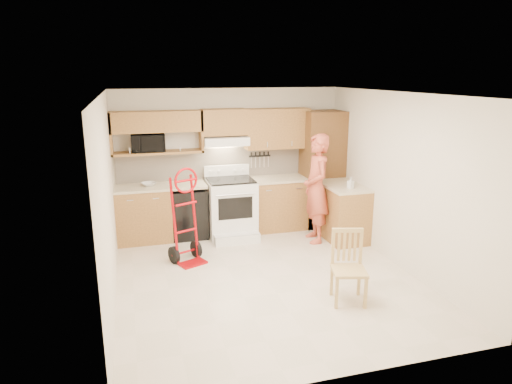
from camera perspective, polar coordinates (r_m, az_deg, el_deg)
name	(u,v)px	position (r m, az deg, el deg)	size (l,w,h in m)	color
floor	(266,278)	(6.46, 1.22, -10.67)	(4.00, 4.50, 0.02)	beige
ceiling	(267,93)	(5.84, 1.35, 12.27)	(4.00, 4.50, 0.02)	white
wall_back	(229,160)	(8.17, -3.34, 4.04)	(4.00, 0.02, 2.50)	beige
wall_front	(343,254)	(4.03, 10.75, -7.56)	(4.00, 0.02, 2.50)	beige
wall_left	(107,202)	(5.79, -18.11, -1.14)	(0.02, 4.50, 2.50)	beige
wall_right	(400,181)	(6.87, 17.53, 1.34)	(0.02, 4.50, 2.50)	beige
backsplash	(230,163)	(8.15, -3.30, 3.66)	(3.92, 0.03, 0.55)	beige
lower_cab_left	(144,215)	(7.88, -13.85, -2.77)	(0.90, 0.60, 0.90)	#AE7A39
dishwasher	(189,213)	(7.94, -8.42, -2.55)	(0.60, 0.60, 0.85)	black
lower_cab_right	(278,204)	(8.28, 2.82, -1.50)	(1.14, 0.60, 0.90)	#AE7A39
countertop_left	(160,186)	(7.77, -11.85, 0.70)	(1.50, 0.63, 0.04)	beige
countertop_right	(279,179)	(8.16, 2.86, 1.67)	(1.14, 0.63, 0.04)	beige
cab_return_right	(342,213)	(7.89, 10.68, -2.57)	(0.60, 1.00, 0.90)	#AE7A39
countertop_return	(343,186)	(7.77, 10.85, 0.75)	(0.63, 1.00, 0.04)	beige
pantry_tall	(322,169)	(8.42, 8.18, 2.85)	(0.70, 0.60, 2.10)	#543814
upper_cab_left	(156,122)	(7.72, -12.34, 8.59)	(1.50, 0.33, 0.34)	#AE7A39
upper_shelf_mw	(158,152)	(7.79, -12.14, 4.86)	(1.50, 0.33, 0.04)	#AE7A39
upper_cab_center	(224,122)	(7.87, -4.00, 8.71)	(0.76, 0.33, 0.44)	#AE7A39
upper_cab_right	(277,128)	(8.13, 2.64, 7.93)	(1.14, 0.33, 0.70)	#AE7A39
range_hood	(225,141)	(7.85, -3.87, 6.41)	(0.76, 0.46, 0.14)	white
knife_strip	(260,159)	(8.25, 0.48, 4.10)	(0.40, 0.05, 0.29)	black
microwave	(148,143)	(7.76, -13.35, 6.01)	(0.54, 0.36, 0.30)	black
range	(232,203)	(7.82, -3.05, -1.40)	(0.80, 1.06, 1.18)	white
person	(316,189)	(7.58, 7.54, 0.42)	(0.66, 0.43, 1.81)	#B94E38
hand_truck	(188,221)	(6.78, -8.55, -3.57)	(0.51, 0.47, 1.30)	#AA070D
dining_chair	(349,268)	(5.75, 11.55, -9.28)	(0.40, 0.44, 0.90)	tan
soap_bottle	(351,183)	(7.52, 11.73, 1.14)	(0.08, 0.09, 0.19)	white
bowl	(149,184)	(7.75, -13.24, 0.96)	(0.24, 0.24, 0.06)	white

